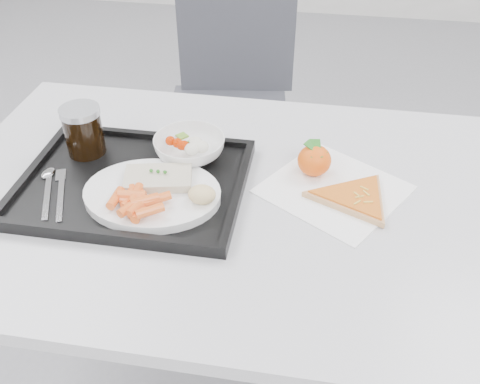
# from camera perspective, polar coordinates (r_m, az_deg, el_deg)

# --- Properties ---
(table) EXTENTS (1.20, 0.80, 0.75)m
(table) POSITION_cam_1_polar(r_m,az_deg,el_deg) (1.13, -0.99, -2.72)
(table) COLOR #A7A6A9
(table) RESTS_ON ground
(chair) EXTENTS (0.48, 0.48, 0.93)m
(chair) POSITION_cam_1_polar(r_m,az_deg,el_deg) (1.95, -0.93, 11.28)
(chair) COLOR #3C3D45
(chair) RESTS_ON ground
(tray) EXTENTS (0.45, 0.35, 0.03)m
(tray) POSITION_cam_1_polar(r_m,az_deg,el_deg) (1.11, -11.26, 0.89)
(tray) COLOR black
(tray) RESTS_ON table
(dinner_plate) EXTENTS (0.27, 0.27, 0.02)m
(dinner_plate) POSITION_cam_1_polar(r_m,az_deg,el_deg) (1.05, -9.34, -0.21)
(dinner_plate) COLOR white
(dinner_plate) RESTS_ON tray
(fish_fillet) EXTENTS (0.14, 0.11, 0.03)m
(fish_fillet) POSITION_cam_1_polar(r_m,az_deg,el_deg) (1.06, -8.75, 1.48)
(fish_fillet) COLOR beige
(fish_fillet) RESTS_ON dinner_plate
(bread_roll) EXTENTS (0.06, 0.06, 0.03)m
(bread_roll) POSITION_cam_1_polar(r_m,az_deg,el_deg) (1.00, -4.08, -0.26)
(bread_roll) COLOR beige
(bread_roll) RESTS_ON dinner_plate
(salad_bowl) EXTENTS (0.15, 0.15, 0.05)m
(salad_bowl) POSITION_cam_1_polar(r_m,az_deg,el_deg) (1.15, -5.40, 4.74)
(salad_bowl) COLOR white
(salad_bowl) RESTS_ON tray
(cola_glass) EXTENTS (0.08, 0.08, 0.11)m
(cola_glass) POSITION_cam_1_polar(r_m,az_deg,el_deg) (1.19, -16.39, 6.39)
(cola_glass) COLOR black
(cola_glass) RESTS_ON tray
(cutlery) EXTENTS (0.11, 0.17, 0.01)m
(cutlery) POSITION_cam_1_polar(r_m,az_deg,el_deg) (1.13, -19.36, 0.53)
(cutlery) COLOR silver
(cutlery) RESTS_ON tray
(napkin) EXTENTS (0.34, 0.34, 0.00)m
(napkin) POSITION_cam_1_polar(r_m,az_deg,el_deg) (1.11, 9.98, 0.29)
(napkin) COLOR white
(napkin) RESTS_ON table
(tangerine) EXTENTS (0.09, 0.09, 0.07)m
(tangerine) POSITION_cam_1_polar(r_m,az_deg,el_deg) (1.12, 7.93, 3.38)
(tangerine) COLOR orange
(tangerine) RESTS_ON napkin
(pizza_slice) EXTENTS (0.22, 0.22, 0.02)m
(pizza_slice) POSITION_cam_1_polar(r_m,az_deg,el_deg) (1.08, 12.13, -0.57)
(pizza_slice) COLOR tan
(pizza_slice) RESTS_ON napkin
(carrot_pile) EXTENTS (0.11, 0.10, 0.03)m
(carrot_pile) POSITION_cam_1_polar(r_m,az_deg,el_deg) (1.00, -10.95, -1.00)
(carrot_pile) COLOR orange
(carrot_pile) RESTS_ON dinner_plate
(salad_contents) EXTENTS (0.10, 0.07, 0.03)m
(salad_contents) POSITION_cam_1_polar(r_m,az_deg,el_deg) (1.14, -5.20, 5.00)
(salad_contents) COLOR #BB2600
(salad_contents) RESTS_ON salad_bowl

